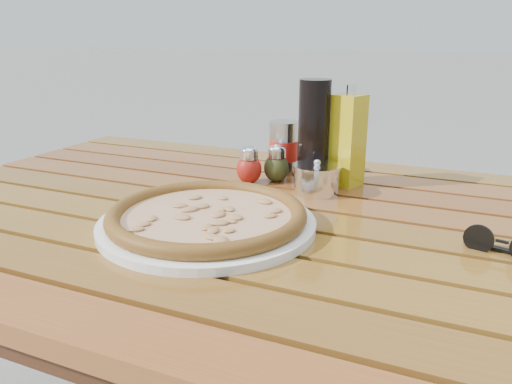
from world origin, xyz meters
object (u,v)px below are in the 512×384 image
at_px(table, 252,249).
at_px(olive_oil_cruet, 348,140).
at_px(plate, 207,224).
at_px(soda_can, 284,148).
at_px(parmesan_tin, 316,179).
at_px(pizza, 207,215).
at_px(oregano_shaker, 276,164).
at_px(dark_bottle, 314,133).
at_px(pepper_shaker, 249,166).
at_px(sunglasses, 502,245).

bearing_deg(table, olive_oil_cruet, 63.32).
xyz_separation_m(plate, soda_can, (-0.00, 0.37, 0.05)).
bearing_deg(olive_oil_cruet, parmesan_tin, -115.30).
relative_size(pizza, oregano_shaker, 5.35).
bearing_deg(parmesan_tin, dark_bottle, 114.22).
xyz_separation_m(plate, olive_oil_cruet, (0.15, 0.34, 0.09)).
distance_m(plate, pizza, 0.02).
distance_m(soda_can, parmesan_tin, 0.17).
bearing_deg(pepper_shaker, dark_bottle, 21.70).
xyz_separation_m(plate, sunglasses, (0.44, 0.08, 0.01)).
relative_size(oregano_shaker, dark_bottle, 0.37).
bearing_deg(olive_oil_cruet, plate, -113.98).
relative_size(table, sunglasses, 12.59).
distance_m(pepper_shaker, olive_oil_cruet, 0.21).
bearing_deg(pepper_shaker, soda_can, 68.88).
bearing_deg(soda_can, pizza, -89.24).
relative_size(dark_bottle, soda_can, 1.83).
bearing_deg(oregano_shaker, table, -81.52).
height_order(pizza, oregano_shaker, oregano_shaker).
distance_m(table, parmesan_tin, 0.20).
xyz_separation_m(oregano_shaker, sunglasses, (0.44, -0.22, -0.02)).
relative_size(plate, parmesan_tin, 2.89).
bearing_deg(dark_bottle, plate, -104.49).
bearing_deg(dark_bottle, parmesan_tin, -65.78).
xyz_separation_m(olive_oil_cruet, parmesan_tin, (-0.04, -0.08, -0.07)).
bearing_deg(plate, pizza, 0.00).
relative_size(plate, olive_oil_cruet, 1.71).
relative_size(soda_can, parmesan_tin, 0.96).
xyz_separation_m(pizza, oregano_shaker, (0.00, 0.30, 0.02)).
bearing_deg(soda_can, olive_oil_cruet, -11.45).
bearing_deg(pepper_shaker, parmesan_tin, -4.80).
distance_m(table, dark_bottle, 0.28).
height_order(pepper_shaker, soda_can, soda_can).
relative_size(soda_can, sunglasses, 1.08).
height_order(oregano_shaker, soda_can, soda_can).
relative_size(table, oregano_shaker, 17.07).
distance_m(pizza, dark_bottle, 0.34).
xyz_separation_m(pizza, pepper_shaker, (-0.04, 0.27, 0.02)).
relative_size(pizza, sunglasses, 3.95).
height_order(soda_can, parmesan_tin, soda_can).
height_order(table, plate, plate).
height_order(table, olive_oil_cruet, olive_oil_cruet).
distance_m(dark_bottle, sunglasses, 0.44).
bearing_deg(soda_can, plate, -89.24).
bearing_deg(sunglasses, pepper_shaker, 173.56).
relative_size(table, olive_oil_cruet, 6.67).
height_order(table, soda_can, soda_can).
distance_m(table, pepper_shaker, 0.21).
bearing_deg(olive_oil_cruet, soda_can, 168.55).
height_order(pizza, parmesan_tin, parmesan_tin).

